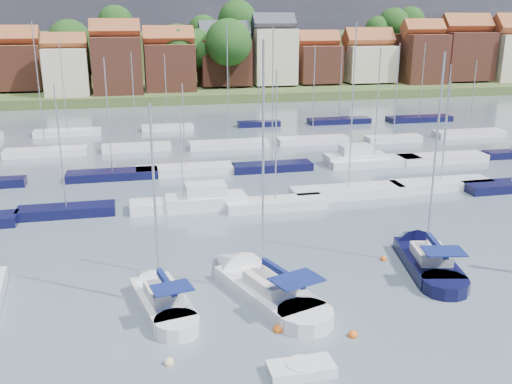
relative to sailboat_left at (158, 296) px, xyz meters
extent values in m
plane|color=#415059|center=(10.38, 36.62, -0.37)|extent=(260.00, 260.00, 0.00)
cube|color=silver|center=(0.18, -0.87, -0.12)|extent=(3.64, 6.30, 1.20)
cone|color=silver|center=(-0.58, 2.75, -0.12)|extent=(3.01, 3.33, 2.47)
cylinder|color=silver|center=(0.80, -3.76, -0.12)|extent=(2.92, 2.92, 1.20)
cube|color=silver|center=(0.27, -1.27, 0.83)|extent=(2.20, 2.77, 0.70)
cylinder|color=#B2B2B7|center=(0.10, -0.47, 5.96)|extent=(0.14, 0.14, 10.96)
cylinder|color=#B2B2B7|center=(0.44, -2.07, 1.68)|extent=(0.78, 3.24, 0.10)
cube|color=navy|center=(0.44, -2.07, 1.83)|extent=(0.94, 3.12, 0.35)
cube|color=navy|center=(0.66, -3.12, 1.98)|extent=(2.36, 1.88, 0.08)
cube|color=silver|center=(6.45, -0.78, -0.12)|extent=(5.52, 8.24, 1.20)
cone|color=silver|center=(4.87, 3.72, -0.12)|extent=(4.22, 4.55, 3.18)
cylinder|color=silver|center=(7.71, -4.37, -0.12)|extent=(4.05, 4.05, 1.20)
cube|color=silver|center=(6.62, -1.28, 0.83)|extent=(3.15, 3.73, 0.70)
cylinder|color=#B2B2B7|center=(6.27, -0.28, 7.54)|extent=(0.14, 0.14, 14.11)
cylinder|color=#B2B2B7|center=(6.97, -2.27, 1.68)|extent=(1.50, 4.03, 0.10)
cube|color=navy|center=(6.97, -2.27, 1.83)|extent=(1.61, 3.89, 0.35)
cube|color=navy|center=(7.43, -3.57, 1.98)|extent=(3.18, 2.69, 0.08)
cube|color=black|center=(17.91, 0.96, -0.12)|extent=(4.26, 7.44, 1.20)
cone|color=black|center=(18.79, 5.24, -0.12)|extent=(3.54, 3.92, 2.91)
cylinder|color=black|center=(17.21, -2.46, -0.12)|extent=(3.44, 3.44, 1.20)
cube|color=silver|center=(17.82, 0.49, 0.83)|extent=(2.58, 3.26, 0.70)
cylinder|color=#B2B2B7|center=(18.01, 1.44, 7.11)|extent=(0.14, 0.14, 13.25)
cylinder|color=#B2B2B7|center=(17.62, -0.46, 1.68)|extent=(0.88, 3.83, 0.10)
cube|color=navy|center=(17.62, -0.46, 1.83)|extent=(1.04, 3.68, 0.35)
cube|color=navy|center=(17.37, -1.70, 1.98)|extent=(2.78, 2.21, 0.08)
cube|color=silver|center=(6.18, -8.69, -0.14)|extent=(3.17, 1.51, 0.62)
cylinder|color=silver|center=(6.18, -8.69, 0.03)|extent=(1.46, 1.46, 0.40)
sphere|color=beige|center=(0.16, -6.58, -0.37)|extent=(0.50, 0.50, 0.50)
sphere|color=#D85914|center=(6.08, -4.75, -0.37)|extent=(0.55, 0.55, 0.55)
sphere|color=#D85914|center=(9.80, -6.12, -0.37)|extent=(0.52, 0.52, 0.52)
sphere|color=#D85914|center=(15.55, 2.72, -0.37)|extent=(0.43, 0.43, 0.43)
cube|color=black|center=(-6.73, 17.16, -0.02)|extent=(8.01, 2.24, 1.00)
cylinder|color=#B2B2B7|center=(-6.73, 17.16, 5.56)|extent=(0.12, 0.12, 10.16)
cube|color=silver|center=(3.11, 16.83, -0.02)|extent=(9.22, 2.58, 1.00)
cylinder|color=#B2B2B7|center=(3.11, 16.83, 4.57)|extent=(0.12, 0.12, 8.18)
cube|color=silver|center=(11.01, 15.23, -0.02)|extent=(8.78, 2.46, 1.00)
cylinder|color=#B2B2B7|center=(11.01, 15.23, 6.01)|extent=(0.12, 0.12, 11.06)
cube|color=silver|center=(18.61, 17.29, -0.02)|extent=(10.79, 3.02, 1.00)
cylinder|color=#B2B2B7|center=(18.61, 17.29, 7.92)|extent=(0.12, 0.12, 14.87)
cube|color=silver|center=(28.36, 17.65, -0.02)|extent=(10.13, 2.84, 1.00)
cylinder|color=#B2B2B7|center=(28.36, 17.65, 5.28)|extent=(0.12, 0.12, 9.59)
cube|color=black|center=(34.80, 15.75, -0.02)|extent=(9.52, 2.67, 1.00)
cube|color=silver|center=(5.07, 16.62, 0.13)|extent=(7.00, 2.60, 1.40)
cube|color=silver|center=(5.07, 16.62, 1.23)|extent=(3.50, 2.20, 1.30)
cube|color=black|center=(-3.17, 28.26, -0.02)|extent=(9.30, 2.60, 1.00)
cylinder|color=#B2B2B7|center=(-3.17, 28.26, 6.22)|extent=(0.12, 0.12, 11.48)
cube|color=silver|center=(4.44, 28.64, -0.02)|extent=(10.40, 2.91, 1.00)
cylinder|color=#B2B2B7|center=(4.44, 28.64, 4.87)|extent=(0.12, 0.12, 8.77)
cube|color=black|center=(13.86, 27.91, -0.02)|extent=(8.80, 2.46, 1.00)
cylinder|color=#B2B2B7|center=(13.86, 27.91, 7.65)|extent=(0.12, 0.12, 14.33)
cube|color=silver|center=(25.78, 27.79, -0.02)|extent=(10.73, 3.00, 1.00)
cylinder|color=#B2B2B7|center=(25.78, 27.79, 6.55)|extent=(0.12, 0.12, 12.14)
cube|color=silver|center=(34.20, 27.59, -0.02)|extent=(10.48, 2.93, 1.00)
cylinder|color=#B2B2B7|center=(34.20, 27.59, 5.62)|extent=(0.12, 0.12, 10.28)
cube|color=black|center=(43.32, 27.69, -0.02)|extent=(6.84, 1.91, 1.00)
cube|color=silver|center=(23.84, 28.62, 0.13)|extent=(7.00, 2.60, 1.40)
cube|color=silver|center=(23.84, 28.62, 1.23)|extent=(3.50, 2.20, 1.30)
cube|color=silver|center=(-11.34, 40.83, -0.02)|extent=(9.71, 2.72, 1.00)
cylinder|color=#B2B2B7|center=(-11.34, 40.83, 7.92)|extent=(0.12, 0.12, 14.88)
cube|color=silver|center=(-0.46, 41.13, -0.02)|extent=(8.49, 2.38, 1.00)
cylinder|color=#B2B2B7|center=(-0.46, 41.13, 6.14)|extent=(0.12, 0.12, 11.31)
cube|color=silver|center=(11.17, 40.40, -0.02)|extent=(10.16, 2.85, 1.00)
cylinder|color=#B2B2B7|center=(11.17, 40.40, 7.78)|extent=(0.12, 0.12, 14.59)
cube|color=silver|center=(22.55, 40.52, -0.02)|extent=(9.53, 2.67, 1.00)
cylinder|color=#B2B2B7|center=(22.55, 40.52, 6.44)|extent=(0.12, 0.12, 11.91)
cube|color=silver|center=(33.54, 39.13, -0.02)|extent=(7.62, 2.13, 1.00)
cylinder|color=#B2B2B7|center=(33.54, 39.13, 6.55)|extent=(0.12, 0.12, 12.13)
cube|color=silver|center=(45.60, 40.21, -0.02)|extent=(10.17, 2.85, 1.00)
cylinder|color=#B2B2B7|center=(45.60, 40.21, 5.35)|extent=(0.12, 0.12, 9.73)
cube|color=silver|center=(-9.88, 53.18, -0.02)|extent=(9.24, 2.59, 1.00)
cylinder|color=#B2B2B7|center=(-9.88, 53.18, 7.07)|extent=(0.12, 0.12, 13.17)
cube|color=silver|center=(4.30, 53.93, -0.02)|extent=(7.57, 2.12, 1.00)
cylinder|color=#B2B2B7|center=(4.30, 53.93, 5.60)|extent=(0.12, 0.12, 10.24)
cube|color=black|center=(18.26, 54.09, -0.02)|extent=(6.58, 1.84, 1.00)
cylinder|color=#B2B2B7|center=(18.26, 54.09, 4.49)|extent=(0.12, 0.12, 8.01)
cube|color=black|center=(31.32, 54.03, -0.02)|extent=(9.92, 2.78, 1.00)
cylinder|color=#B2B2B7|center=(31.32, 54.03, 5.94)|extent=(0.12, 0.12, 10.92)
cube|color=black|center=(44.66, 52.99, -0.02)|extent=(10.55, 2.95, 1.00)
cylinder|color=#B2B2B7|center=(44.66, 52.99, 6.24)|extent=(0.12, 0.12, 11.51)
cube|color=#46542A|center=(10.38, 113.62, -0.07)|extent=(200.00, 70.00, 3.00)
cube|color=#46542A|center=(10.38, 138.62, 4.63)|extent=(200.00, 60.00, 14.00)
cube|color=brown|center=(-23.27, 94.41, 6.20)|extent=(10.37, 9.97, 8.73)
cube|color=brown|center=(-23.27, 94.41, 11.83)|extent=(10.57, 5.13, 5.13)
cube|color=beige|center=(-12.36, 85.63, 5.71)|extent=(8.09, 8.80, 8.96)
cube|color=brown|center=(-12.36, 85.63, 11.18)|extent=(8.25, 4.00, 4.00)
cube|color=brown|center=(-2.97, 86.56, 6.72)|extent=(9.36, 10.17, 10.97)
cube|color=brown|center=(-2.97, 86.56, 13.35)|extent=(9.54, 4.63, 4.63)
cube|color=brown|center=(7.33, 88.27, 5.94)|extent=(9.90, 8.56, 9.42)
cube|color=brown|center=(7.33, 88.27, 11.87)|extent=(10.10, 4.90, 4.90)
cube|color=brown|center=(19.47, 93.27, 6.58)|extent=(10.59, 8.93, 9.49)
cube|color=#383A42|center=(19.47, 93.27, 12.62)|extent=(10.80, 5.24, 5.24)
cube|color=beige|center=(30.09, 92.42, 7.66)|extent=(9.01, 8.61, 11.65)
cube|color=#383A42|center=(30.09, 92.42, 14.58)|extent=(9.19, 4.46, 4.46)
cube|color=brown|center=(40.55, 93.62, 5.83)|extent=(9.10, 9.34, 8.00)
cube|color=brown|center=(40.55, 93.62, 10.95)|extent=(9.28, 4.50, 4.50)
cube|color=beige|center=(52.33, 93.22, 5.77)|extent=(10.86, 9.59, 7.88)
cube|color=brown|center=(52.33, 93.22, 11.04)|extent=(11.07, 5.37, 5.37)
cube|color=brown|center=(64.13, 90.54, 6.72)|extent=(9.18, 9.96, 10.97)
cube|color=brown|center=(64.13, 90.54, 13.33)|extent=(9.36, 4.54, 4.54)
cube|color=brown|center=(75.56, 91.84, 7.22)|extent=(11.39, 9.67, 10.76)
cube|color=brown|center=(75.56, 91.84, 13.99)|extent=(11.62, 5.64, 5.64)
cylinder|color=#382619|center=(67.15, 112.13, 8.15)|extent=(0.50, 0.50, 4.47)
sphere|color=#284E18|center=(67.15, 112.13, 14.22)|extent=(8.18, 8.18, 8.18)
cylinder|color=#382619|center=(13.84, 92.55, 3.46)|extent=(0.50, 0.50, 4.46)
sphere|color=#284E18|center=(13.84, 92.55, 9.51)|extent=(8.15, 8.15, 8.15)
cylinder|color=#382619|center=(25.60, 110.30, 8.21)|extent=(0.50, 0.50, 5.15)
sphere|color=#284E18|center=(25.60, 110.30, 15.20)|extent=(9.41, 9.41, 9.41)
cylinder|color=#382619|center=(-3.16, 112.94, 8.31)|extent=(0.50, 0.50, 4.56)
sphere|color=#284E18|center=(-3.16, 112.94, 14.50)|extent=(8.34, 8.34, 8.34)
cylinder|color=#382619|center=(-12.86, 101.87, 3.81)|extent=(0.50, 0.50, 5.15)
sphere|color=#284E18|center=(-12.86, 101.87, 10.80)|extent=(9.42, 9.42, 9.42)
cylinder|color=#382619|center=(24.13, 101.33, 3.12)|extent=(0.50, 0.50, 3.77)
sphere|color=#284E18|center=(24.13, 101.33, 8.23)|extent=(6.89, 6.89, 6.89)
cylinder|color=#382619|center=(19.42, 87.56, 3.84)|extent=(0.50, 0.50, 5.21)
sphere|color=#284E18|center=(19.42, 87.56, 10.92)|extent=(9.53, 9.53, 9.53)
cylinder|color=#382619|center=(72.31, 98.25, 2.72)|extent=(0.50, 0.50, 2.97)
sphere|color=#284E18|center=(72.31, 98.25, 6.76)|extent=(5.44, 5.44, 5.44)
cylinder|color=#382619|center=(9.23, 90.38, 3.65)|extent=(0.50, 0.50, 4.84)
sphere|color=#284E18|center=(9.23, 90.38, 10.22)|extent=(8.85, 8.85, 8.85)
cylinder|color=#382619|center=(63.06, 112.34, 7.80)|extent=(0.50, 0.50, 3.72)
sphere|color=#284E18|center=(63.06, 112.34, 12.84)|extent=(6.80, 6.80, 6.80)
cylinder|color=#382619|center=(64.43, 90.75, 3.26)|extent=(0.50, 0.50, 4.05)
sphere|color=#284E18|center=(64.43, 90.75, 8.75)|extent=(7.40, 7.40, 7.40)
cylinder|color=#382619|center=(17.21, 109.92, 7.54)|extent=(0.50, 0.50, 3.93)
sphere|color=#284E18|center=(17.21, 109.92, 12.88)|extent=(7.19, 7.19, 7.19)
cylinder|color=#382619|center=(41.03, 96.80, 3.15)|extent=(0.50, 0.50, 3.82)
sphere|color=#284E18|center=(41.03, 96.80, 8.34)|extent=(6.99, 6.99, 6.99)
cylinder|color=#382619|center=(-7.07, 89.75, 2.97)|extent=(0.50, 0.50, 3.48)
sphere|color=#284E18|center=(-7.07, 89.75, 7.70)|extent=(6.37, 6.37, 6.37)
cylinder|color=#382619|center=(67.89, 99.43, 2.73)|extent=(0.50, 0.50, 2.99)
sphere|color=#284E18|center=(67.89, 99.43, 6.78)|extent=(5.46, 5.46, 5.46)
cylinder|color=#382619|center=(13.99, 95.67, 2.86)|extent=(0.50, 0.50, 3.25)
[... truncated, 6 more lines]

